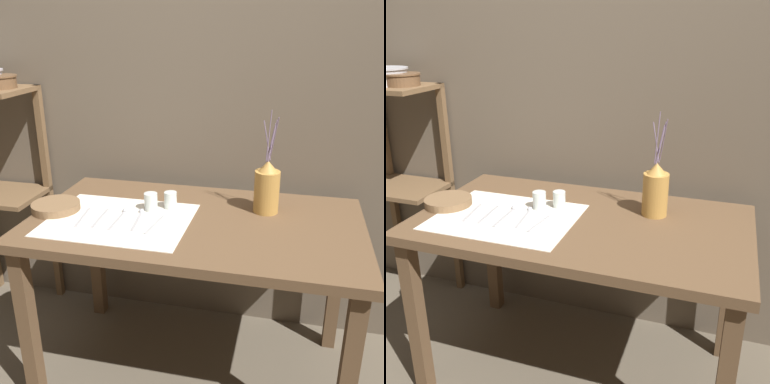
# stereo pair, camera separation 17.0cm
# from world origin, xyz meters

# --- Properties ---
(ground_plane) EXTENTS (12.00, 12.00, 0.00)m
(ground_plane) POSITION_xyz_m (0.00, 0.00, 0.00)
(ground_plane) COLOR brown
(stone_wall_back) EXTENTS (7.00, 0.06, 2.40)m
(stone_wall_back) POSITION_xyz_m (0.00, 0.50, 1.20)
(stone_wall_back) COLOR brown
(stone_wall_back) RESTS_ON ground_plane
(wooden_table) EXTENTS (1.37, 0.78, 0.78)m
(wooden_table) POSITION_xyz_m (0.00, 0.00, 0.69)
(wooden_table) COLOR brown
(wooden_table) RESTS_ON ground_plane
(wooden_shelf_unit) EXTENTS (0.46, 0.33, 1.25)m
(wooden_shelf_unit) POSITION_xyz_m (-1.15, 0.33, 0.86)
(wooden_shelf_unit) COLOR brown
(wooden_shelf_unit) RESTS_ON ground_plane
(linen_cloth) EXTENTS (0.58, 0.46, 0.00)m
(linen_cloth) POSITION_xyz_m (-0.30, -0.08, 0.78)
(linen_cloth) COLOR silver
(linen_cloth) RESTS_ON wooden_table
(pitcher_with_flowers) EXTENTS (0.11, 0.11, 0.44)m
(pitcher_with_flowers) POSITION_xyz_m (0.28, 0.15, 0.89)
(pitcher_with_flowers) COLOR #B7843D
(pitcher_with_flowers) RESTS_ON wooden_table
(wooden_bowl) EXTENTS (0.21, 0.21, 0.04)m
(wooden_bowl) POSITION_xyz_m (-0.61, -0.05, 0.80)
(wooden_bowl) COLOR brown
(wooden_bowl) RESTS_ON wooden_table
(glass_tumbler_near) EXTENTS (0.06, 0.06, 0.08)m
(glass_tumbler_near) POSITION_xyz_m (-0.21, 0.04, 0.83)
(glass_tumbler_near) COLOR silver
(glass_tumbler_near) RESTS_ON wooden_table
(glass_tumbler_far) EXTENTS (0.06, 0.06, 0.07)m
(glass_tumbler_far) POSITION_xyz_m (-0.13, 0.09, 0.82)
(glass_tumbler_far) COLOR silver
(glass_tumbler_far) RESTS_ON wooden_table
(fork_inner) EXTENTS (0.04, 0.19, 0.00)m
(fork_inner) POSITION_xyz_m (-0.46, -0.10, 0.79)
(fork_inner) COLOR #A8A8AD
(fork_inner) RESTS_ON wooden_table
(fork_outer) EXTENTS (0.02, 0.19, 0.00)m
(fork_outer) POSITION_xyz_m (-0.38, -0.09, 0.79)
(fork_outer) COLOR #A8A8AD
(fork_outer) RESTS_ON wooden_table
(spoon_inner) EXTENTS (0.02, 0.20, 0.02)m
(spoon_inner) POSITION_xyz_m (-0.31, -0.04, 0.79)
(spoon_inner) COLOR #A8A8AD
(spoon_inner) RESTS_ON wooden_table
(spoon_outer) EXTENTS (0.04, 0.20, 0.02)m
(spoon_outer) POSITION_xyz_m (-0.23, -0.03, 0.79)
(spoon_outer) COLOR #A8A8AD
(spoon_outer) RESTS_ON wooden_table
(knife_center) EXTENTS (0.03, 0.19, 0.00)m
(knife_center) POSITION_xyz_m (-0.14, -0.10, 0.79)
(knife_center) COLOR #A8A8AD
(knife_center) RESTS_ON wooden_table
(metal_pot_small) EXTENTS (0.18, 0.18, 0.06)m
(metal_pot_small) POSITION_xyz_m (-1.05, 0.28, 1.28)
(metal_pot_small) COLOR brown
(metal_pot_small) RESTS_ON wooden_shelf_unit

